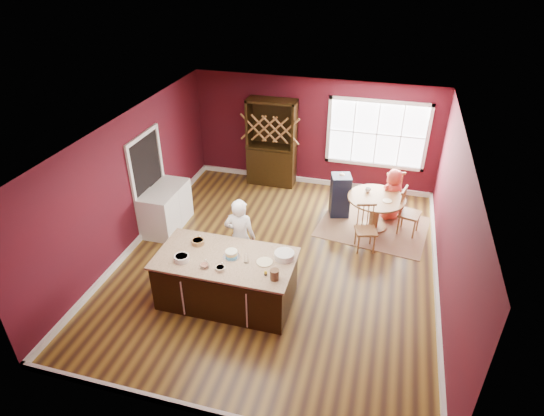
{
  "coord_description": "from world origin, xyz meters",
  "views": [
    {
      "loc": [
        1.76,
        -6.9,
        5.48
      ],
      "look_at": [
        -0.19,
        0.26,
        1.05
      ],
      "focal_mm": 30.0,
      "sensor_mm": 36.0,
      "label": 1
    }
  ],
  "objects": [
    {
      "name": "room_shell",
      "position": [
        0.0,
        0.0,
        1.35
      ],
      "size": [
        7.0,
        7.0,
        7.0
      ],
      "color": "brown",
      "rests_on": "ground"
    },
    {
      "name": "window",
      "position": [
        1.5,
        3.47,
        1.5
      ],
      "size": [
        2.36,
        0.1,
        1.66
      ],
      "primitive_type": null,
      "color": "white",
      "rests_on": "room_shell"
    },
    {
      "name": "doorway",
      "position": [
        -2.97,
        0.6,
        1.02
      ],
      "size": [
        0.08,
        1.26,
        2.13
      ],
      "primitive_type": null,
      "color": "white",
      "rests_on": "room_shell"
    },
    {
      "name": "kitchen_island",
      "position": [
        -0.58,
        -1.28,
        0.44
      ],
      "size": [
        2.32,
        1.21,
        0.92
      ],
      "color": "black",
      "rests_on": "ground"
    },
    {
      "name": "dining_table",
      "position": [
        1.7,
        1.75,
        0.53
      ],
      "size": [
        1.22,
        1.22,
        0.75
      ],
      "color": "brown",
      "rests_on": "ground"
    },
    {
      "name": "baker",
      "position": [
        -0.59,
        -0.49,
        0.79
      ],
      "size": [
        0.6,
        0.42,
        1.58
      ],
      "primitive_type": "imported",
      "rotation": [
        0.0,
        0.0,
        3.21
      ],
      "color": "white",
      "rests_on": "ground"
    },
    {
      "name": "layer_cake",
      "position": [
        -0.48,
        -1.23,
        0.98
      ],
      "size": [
        0.29,
        0.29,
        0.12
      ],
      "primitive_type": null,
      "color": "white",
      "rests_on": "kitchen_island"
    },
    {
      "name": "bowl_blue",
      "position": [
        -1.23,
        -1.54,
        0.97
      ],
      "size": [
        0.25,
        0.25,
        0.1
      ],
      "primitive_type": "cylinder",
      "color": "white",
      "rests_on": "kitchen_island"
    },
    {
      "name": "bowl_yellow",
      "position": [
        -1.16,
        -1.03,
        0.96
      ],
      "size": [
        0.22,
        0.22,
        0.08
      ],
      "primitive_type": "cylinder",
      "color": "#9A6036",
      "rests_on": "kitchen_island"
    },
    {
      "name": "bowl_pink",
      "position": [
        -0.8,
        -1.61,
        0.95
      ],
      "size": [
        0.16,
        0.16,
        0.06
      ],
      "primitive_type": "cylinder",
      "color": "silver",
      "rests_on": "kitchen_island"
    },
    {
      "name": "bowl_olive",
      "position": [
        -0.53,
        -1.61,
        0.95
      ],
      "size": [
        0.16,
        0.16,
        0.06
      ],
      "primitive_type": "cylinder",
      "color": "white",
      "rests_on": "kitchen_island"
    },
    {
      "name": "drinking_glass",
      "position": [
        -0.19,
        -1.32,
        1.0
      ],
      "size": [
        0.08,
        0.08,
        0.16
      ],
      "primitive_type": "cylinder",
      "color": "silver",
      "rests_on": "kitchen_island"
    },
    {
      "name": "dinner_plate",
      "position": [
        0.1,
        -1.24,
        0.93
      ],
      "size": [
        0.27,
        0.27,
        0.02
      ],
      "primitive_type": "cylinder",
      "color": "beige",
      "rests_on": "kitchen_island"
    },
    {
      "name": "white_tub",
      "position": [
        0.38,
        -1.04,
        0.98
      ],
      "size": [
        0.33,
        0.33,
        0.11
      ],
      "primitive_type": "cylinder",
      "color": "silver",
      "rests_on": "kitchen_island"
    },
    {
      "name": "stoneware_crock",
      "position": [
        0.36,
        -1.6,
        1.01
      ],
      "size": [
        0.14,
        0.14,
        0.17
      ],
      "primitive_type": "cylinder",
      "color": "brown",
      "rests_on": "kitchen_island"
    },
    {
      "name": "toy_figurine",
      "position": [
        0.2,
        -1.54,
        0.96
      ],
      "size": [
        0.05,
        0.05,
        0.08
      ],
      "primitive_type": null,
      "color": "yellow",
      "rests_on": "kitchen_island"
    },
    {
      "name": "rug",
      "position": [
        1.7,
        1.75,
        0.01
      ],
      "size": [
        2.49,
        2.06,
        0.01
      ],
      "primitive_type": "cube",
      "rotation": [
        0.0,
        0.0,
        -0.14
      ],
      "color": "brown",
      "rests_on": "ground"
    },
    {
      "name": "chair_east",
      "position": [
        2.42,
        1.72,
        0.52
      ],
      "size": [
        0.51,
        0.53,
        1.04
      ],
      "primitive_type": null,
      "rotation": [
        0.0,
        0.0,
        1.32
      ],
      "color": "brown",
      "rests_on": "ground"
    },
    {
      "name": "chair_south",
      "position": [
        1.59,
        0.88,
        0.49
      ],
      "size": [
        0.51,
        0.49,
        0.98
      ],
      "primitive_type": null,
      "rotation": [
        0.0,
        0.0,
        0.28
      ],
      "color": "brown",
      "rests_on": "ground"
    },
    {
      "name": "chair_north",
      "position": [
        1.98,
        2.61,
        0.53
      ],
      "size": [
        0.57,
        0.56,
        1.07
      ],
      "primitive_type": null,
      "rotation": [
        0.0,
        0.0,
        3.52
      ],
      "color": "brown",
      "rests_on": "ground"
    },
    {
      "name": "seated_woman",
      "position": [
        2.02,
        2.24,
        0.6
      ],
      "size": [
        0.7,
        0.67,
        1.2
      ],
      "primitive_type": "imported",
      "rotation": [
        0.0,
        0.0,
        3.81
      ],
      "color": "#C43B30",
      "rests_on": "ground"
    },
    {
      "name": "high_chair",
      "position": [
        0.9,
        2.09,
        0.52
      ],
      "size": [
        0.51,
        0.51,
        1.03
      ],
      "primitive_type": null,
      "rotation": [
        0.0,
        0.0,
        0.27
      ],
      "color": "#18233F",
      "rests_on": "ground"
    },
    {
      "name": "toddler",
      "position": [
        0.95,
        2.1,
        0.81
      ],
      "size": [
        0.18,
        0.14,
        0.26
      ],
      "primitive_type": null,
      "color": "#8CA5BF",
      "rests_on": "high_chair"
    },
    {
      "name": "table_plate",
      "position": [
        1.93,
        1.64,
        0.76
      ],
      "size": [
        0.2,
        0.2,
        0.01
      ],
      "primitive_type": "cylinder",
      "color": "beige",
      "rests_on": "dining_table"
    },
    {
      "name": "table_cup",
      "position": [
        1.5,
        1.95,
        0.8
      ],
      "size": [
        0.13,
        0.13,
        0.09
      ],
      "primitive_type": "imported",
      "rotation": [
        0.0,
        0.0,
        -0.05
      ],
      "color": "white",
      "rests_on": "dining_table"
    },
    {
      "name": "hutch",
      "position": [
        -1.0,
        3.22,
        1.1
      ],
      "size": [
        1.2,
        0.5,
        2.2
      ],
      "primitive_type": "cube",
      "color": "black",
      "rests_on": "ground"
    },
    {
      "name": "washer",
      "position": [
        -2.64,
        0.28,
        0.47
      ],
      "size": [
        0.65,
        0.63,
        0.94
      ],
      "primitive_type": "cube",
      "color": "white",
      "rests_on": "ground"
    },
    {
      "name": "dryer",
      "position": [
        -2.64,
        0.92,
        0.46
      ],
      "size": [
        0.64,
        0.62,
        0.93
      ],
      "primitive_type": "cube",
      "color": "silver",
      "rests_on": "ground"
    }
  ]
}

